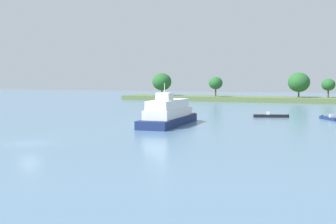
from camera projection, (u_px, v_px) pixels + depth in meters
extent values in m
plane|color=slate|center=(29.00, 143.00, 47.56)|extent=(400.00, 400.00, 0.00)
cube|color=#566B3D|center=(272.00, 99.00, 135.64)|extent=(95.84, 14.92, 1.50)
cylinder|color=#513823|center=(162.00, 92.00, 147.03)|extent=(0.44, 0.44, 2.01)
ellipsoid|color=#235B28|center=(162.00, 82.00, 146.77)|extent=(6.32, 6.32, 5.68)
cylinder|color=#513823|center=(216.00, 93.00, 138.64)|extent=(0.44, 0.44, 2.46)
ellipsoid|color=#235B28|center=(216.00, 83.00, 138.43)|extent=(4.30, 4.30, 3.87)
cylinder|color=#513823|center=(299.00, 94.00, 131.71)|extent=(0.44, 0.44, 1.92)
ellipsoid|color=#235B28|center=(299.00, 82.00, 131.45)|extent=(6.37, 6.37, 5.73)
cylinder|color=#513823|center=(328.00, 94.00, 129.37)|extent=(0.44, 0.44, 2.23)
ellipsoid|color=#235B28|center=(328.00, 85.00, 129.18)|extent=(3.88, 3.88, 3.50)
cube|color=navy|center=(169.00, 121.00, 66.82)|extent=(5.64, 16.94, 1.20)
cube|color=white|center=(169.00, 113.00, 66.73)|extent=(4.70, 13.23, 1.30)
cube|color=white|center=(168.00, 104.00, 66.25)|extent=(4.05, 11.53, 1.30)
cube|color=white|center=(165.00, 96.00, 64.57)|extent=(2.13, 2.55, 1.10)
cube|color=#937551|center=(182.00, 113.00, 73.07)|extent=(4.11, 3.30, 0.16)
cylinder|color=silver|center=(165.00, 88.00, 64.48)|extent=(0.10, 0.10, 1.40)
cube|color=black|center=(270.00, 116.00, 80.06)|extent=(6.04, 2.95, 0.50)
cube|color=white|center=(268.00, 113.00, 80.06)|extent=(0.65, 0.69, 0.50)
cube|color=black|center=(288.00, 116.00, 79.81)|extent=(0.37, 0.39, 0.56)
cube|color=navy|center=(330.00, 119.00, 75.04)|extent=(3.75, 5.13, 0.46)
cube|color=white|center=(331.00, 116.00, 74.61)|extent=(0.78, 0.74, 0.50)
cube|color=black|center=(322.00, 117.00, 77.77)|extent=(0.42, 0.40, 0.56)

